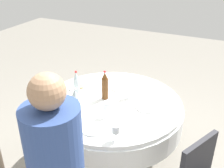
# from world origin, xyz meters

# --- Properties ---
(ground_plane) EXTENTS (10.00, 10.00, 0.00)m
(ground_plane) POSITION_xyz_m (0.00, 0.00, 0.00)
(ground_plane) COLOR gray
(dining_table) EXTENTS (1.43, 1.43, 0.74)m
(dining_table) POSITION_xyz_m (0.00, 0.00, 0.59)
(dining_table) COLOR white
(dining_table) RESTS_ON ground_plane
(bottle_brown_near) EXTENTS (0.07, 0.07, 0.30)m
(bottle_brown_near) POSITION_xyz_m (-0.09, 0.02, 0.88)
(bottle_brown_near) COLOR #593314
(bottle_brown_near) RESTS_ON dining_table
(bottle_clear_outer) EXTENTS (0.07, 0.07, 0.31)m
(bottle_clear_outer) POSITION_xyz_m (-0.15, -0.42, 0.89)
(bottle_clear_outer) COLOR silver
(bottle_clear_outer) RESTS_ON dining_table
(bottle_clear_left) EXTENTS (0.06, 0.06, 0.32)m
(bottle_clear_left) POSITION_xyz_m (-0.33, -0.13, 0.89)
(bottle_clear_left) COLOR silver
(bottle_clear_left) RESTS_ON dining_table
(wine_glass_mid) EXTENTS (0.06, 0.06, 0.15)m
(wine_glass_mid) POSITION_xyz_m (0.08, -0.28, 0.85)
(wine_glass_mid) COLOR white
(wine_glass_mid) RESTS_ON dining_table
(wine_glass_west) EXTENTS (0.07, 0.07, 0.14)m
(wine_glass_west) POSITION_xyz_m (0.29, -0.54, 0.84)
(wine_glass_west) COLOR white
(wine_glass_west) RESTS_ON dining_table
(wine_glass_inner) EXTENTS (0.06, 0.06, 0.14)m
(wine_glass_inner) POSITION_xyz_m (0.13, 0.13, 0.84)
(wine_glass_inner) COLOR white
(wine_glass_inner) RESTS_ON dining_table
(plate_east) EXTENTS (0.25, 0.25, 0.02)m
(plate_east) POSITION_xyz_m (-0.03, 0.31, 0.75)
(plate_east) COLOR white
(plate_east) RESTS_ON dining_table
(plate_far) EXTENTS (0.23, 0.23, 0.02)m
(plate_far) POSITION_xyz_m (0.35, 0.04, 0.75)
(plate_far) COLOR white
(plate_far) RESTS_ON dining_table
(plate_right) EXTENTS (0.22, 0.22, 0.04)m
(plate_right) POSITION_xyz_m (-0.43, 0.09, 0.75)
(plate_right) COLOR white
(plate_right) RESTS_ON dining_table
(plate_south) EXTENTS (0.25, 0.25, 0.02)m
(plate_south) POSITION_xyz_m (0.05, -0.47, 0.75)
(plate_south) COLOR white
(plate_south) RESTS_ON dining_table
(knife_outer) EXTENTS (0.18, 0.07, 0.00)m
(knife_outer) POSITION_xyz_m (0.06, -0.02, 0.74)
(knife_outer) COLOR silver
(knife_outer) RESTS_ON dining_table
(fork_left) EXTENTS (0.18, 0.05, 0.00)m
(fork_left) POSITION_xyz_m (-0.36, -0.34, 0.74)
(fork_left) COLOR silver
(fork_left) RESTS_ON dining_table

